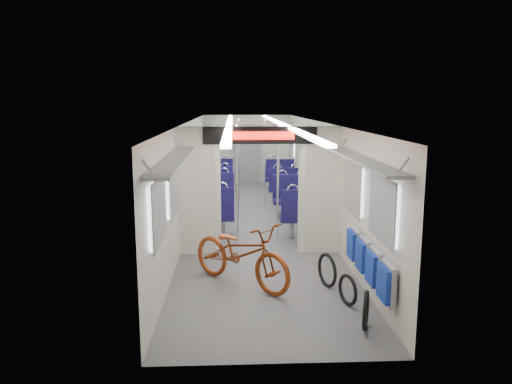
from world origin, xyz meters
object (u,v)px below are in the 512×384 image
bike_hoop_b (348,292)px  stanchion_near_left (237,184)px  seat_bay_near_left (213,200)px  seat_bay_far_right (282,179)px  flip_bench (368,262)px  stanchion_far_right (265,164)px  stanchion_far_left (239,163)px  bicycle (241,253)px  seat_bay_near_right (298,202)px  seat_bay_far_left (218,177)px  bike_hoop_c (327,272)px  bike_hoop_a (366,312)px  stanchion_near_right (278,185)px

bike_hoop_b → stanchion_near_left: bearing=114.0°
seat_bay_near_left → seat_bay_far_right: seat_bay_near_left is taller
flip_bench → stanchion_far_right: 6.41m
bike_hoop_b → stanchion_far_left: bearing=102.0°
bicycle → seat_bay_far_right: 7.05m
seat_bay_near_right → seat_bay_far_left: 4.34m
bicycle → stanchion_far_right: stanchion_far_right is taller
seat_bay_near_left → seat_bay_near_right: bearing=-7.1°
bicycle → seat_bay_near_left: (-0.57, 3.74, 0.07)m
bike_hoop_c → seat_bay_far_left: 7.78m
seat_bay_far_right → stanchion_far_left: stanchion_far_left is taller
flip_bench → seat_bay_near_left: bearing=117.1°
bike_hoop_c → stanchion_far_right: 5.81m
bike_hoop_a → stanchion_far_right: 7.25m
bike_hoop_b → stanchion_near_right: (-0.68, 3.05, 0.96)m
bike_hoop_b → seat_bay_near_left: bearing=113.6°
stanchion_near_left → stanchion_far_right: (0.73, 3.13, 0.00)m
stanchion_far_right → flip_bench: bearing=-80.9°
seat_bay_near_right → seat_bay_far_left: seat_bay_near_right is taller
stanchion_far_left → seat_bay_far_left: bearing=109.7°
bicycle → stanchion_near_left: 2.53m
bike_hoop_b → stanchion_near_left: stanchion_near_left is taller
stanchion_near_left → stanchion_far_left: same height
stanchion_far_right → bike_hoop_b: bearing=-83.5°
bicycle → seat_bay_near_left: seat_bay_near_left is taller
bike_hoop_c → seat_bay_near_left: size_ratio=0.23×
stanchion_near_left → stanchion_near_right: size_ratio=1.00×
bike_hoop_c → seat_bay_near_left: seat_bay_near_left is taller
seat_bay_near_right → stanchion_far_left: 2.62m
seat_bay_near_left → seat_bay_far_left: size_ratio=1.11×
seat_bay_far_left → seat_bay_far_right: size_ratio=0.96×
seat_bay_far_right → stanchion_near_right: (-0.56, -4.71, 0.60)m
flip_bench → stanchion_far_right: size_ratio=0.91×
bike_hoop_c → stanchion_far_left: 6.06m
bike_hoop_a → seat_bay_far_right: size_ratio=0.23×
seat_bay_far_right → seat_bay_near_left: bearing=-120.4°
seat_bay_near_right → seat_bay_near_left: bearing=172.9°
bike_hoop_a → bike_hoop_b: bike_hoop_a is taller
bike_hoop_b → stanchion_near_left: (-1.46, 3.28, 0.96)m
stanchion_near_left → stanchion_far_right: 3.21m
bicycle → seat_bay_far_left: 7.44m
bike_hoop_b → bicycle: bearing=149.8°
seat_bay_near_right → stanchion_far_right: stanchion_far_right is taller
bike_hoop_b → stanchion_far_left: stanchion_far_left is taller
bike_hoop_c → stanchion_near_left: 3.04m
bike_hoop_a → stanchion_near_right: stanchion_near_right is taller
flip_bench → seat_bay_near_right: size_ratio=0.95×
stanchion_far_left → stanchion_far_right: bearing=-12.8°
bike_hoop_a → seat_bay_near_right: (-0.18, 5.08, 0.34)m
bicycle → seat_bay_far_right: seat_bay_far_right is taller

